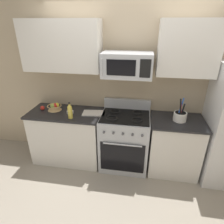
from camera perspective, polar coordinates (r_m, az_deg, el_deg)
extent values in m
plane|color=gray|center=(2.98, 2.07, -23.00)|extent=(16.00, 16.00, 0.00)
cube|color=tan|center=(3.15, 4.90, 8.07)|extent=(8.00, 0.10, 2.60)
cube|color=silver|center=(3.39, -13.07, -7.23)|extent=(1.14, 0.57, 0.88)
cube|color=black|center=(3.18, -13.86, -0.28)|extent=(1.18, 0.61, 0.03)
cube|color=#B2B5BA|center=(3.17, 3.74, -8.73)|extent=(0.76, 0.61, 0.91)
cube|color=black|center=(2.98, 3.05, -13.50)|extent=(0.67, 0.01, 0.51)
cylinder|color=#B2B5BA|center=(2.80, 3.11, -9.76)|extent=(0.57, 0.02, 0.02)
cube|color=black|center=(2.94, 3.99, -1.22)|extent=(0.73, 0.55, 0.02)
cube|color=#B2B5BA|center=(3.16, 4.54, 2.33)|extent=(0.76, 0.06, 0.18)
torus|color=black|center=(2.84, 0.07, -1.81)|extent=(0.17, 0.17, 0.02)
torus|color=black|center=(2.81, 7.44, -2.35)|extent=(0.17, 0.17, 0.02)
torus|color=black|center=(3.07, 0.85, 0.35)|extent=(0.17, 0.17, 0.02)
torus|color=black|center=(3.04, 7.67, -0.12)|extent=(0.17, 0.17, 0.02)
cylinder|color=#4C4C51|center=(2.76, -2.45, -6.08)|extent=(0.04, 0.02, 0.04)
cylinder|color=#4C4C51|center=(2.74, 0.37, -6.33)|extent=(0.04, 0.02, 0.04)
cylinder|color=#4C4C51|center=(2.72, 3.23, -6.56)|extent=(0.04, 0.02, 0.04)
cylinder|color=#4C4C51|center=(2.71, 6.12, -6.79)|extent=(0.04, 0.02, 0.04)
cylinder|color=#4C4C51|center=(2.71, 9.03, -6.99)|extent=(0.04, 0.02, 0.04)
cube|color=silver|center=(3.22, 17.96, -9.82)|extent=(0.75, 0.57, 0.88)
cube|color=black|center=(2.99, 19.10, -2.64)|extent=(0.79, 0.61, 0.03)
cube|color=#B2B5BA|center=(2.72, 4.56, 13.89)|extent=(0.69, 0.40, 0.33)
cube|color=black|center=(2.52, 2.69, 13.08)|extent=(0.38, 0.01, 0.21)
cube|color=black|center=(2.51, 9.92, 12.66)|extent=(0.14, 0.01, 0.23)
cylinder|color=#B2B5BA|center=(2.54, -3.10, 13.14)|extent=(0.02, 0.02, 0.23)
cube|color=silver|center=(3.05, -14.85, 18.58)|extent=(1.17, 0.34, 0.73)
cube|color=silver|center=(2.85, 21.73, 17.28)|extent=(0.78, 0.34, 0.73)
cylinder|color=white|center=(2.96, 19.64, -1.30)|extent=(0.19, 0.19, 0.13)
cylinder|color=black|center=(2.96, 19.67, -1.12)|extent=(0.15, 0.15, 0.11)
cylinder|color=blue|center=(2.92, 19.75, 0.93)|extent=(0.08, 0.08, 0.31)
cylinder|color=black|center=(2.90, 19.79, 0.69)|extent=(0.06, 0.05, 0.32)
cylinder|color=red|center=(2.93, 19.88, 0.17)|extent=(0.05, 0.03, 0.25)
cylinder|color=black|center=(2.93, 20.34, 0.23)|extent=(0.03, 0.08, 0.25)
cylinder|color=blue|center=(2.96, 20.24, 0.34)|extent=(0.06, 0.05, 0.24)
cone|color=tan|center=(3.28, -16.80, 1.21)|extent=(0.23, 0.23, 0.07)
torus|color=tan|center=(3.27, -16.88, 1.80)|extent=(0.23, 0.23, 0.02)
sphere|color=red|center=(3.29, -16.57, 1.85)|extent=(0.08, 0.08, 0.08)
sphere|color=orange|center=(3.29, -16.95, 1.80)|extent=(0.08, 0.08, 0.08)
sphere|color=yellow|center=(3.29, -16.22, 1.95)|extent=(0.08, 0.08, 0.08)
sphere|color=#9EB74C|center=(3.29, -17.27, 1.75)|extent=(0.08, 0.08, 0.08)
sphere|color=red|center=(3.34, -20.08, 1.14)|extent=(0.07, 0.07, 0.07)
cube|color=silver|center=(3.04, -5.46, -0.32)|extent=(0.37, 0.25, 0.02)
cylinder|color=gold|center=(2.92, -12.41, -0.14)|extent=(0.07, 0.07, 0.19)
cone|color=gold|center=(2.87, -12.63, 2.00)|extent=(0.06, 0.06, 0.05)
cylinder|color=black|center=(2.86, -12.69, 2.61)|extent=(0.03, 0.03, 0.01)
cylinder|color=white|center=(3.11, -12.42, -0.01)|extent=(0.11, 0.11, 0.04)
torus|color=white|center=(3.10, -12.45, 0.29)|extent=(0.11, 0.11, 0.01)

